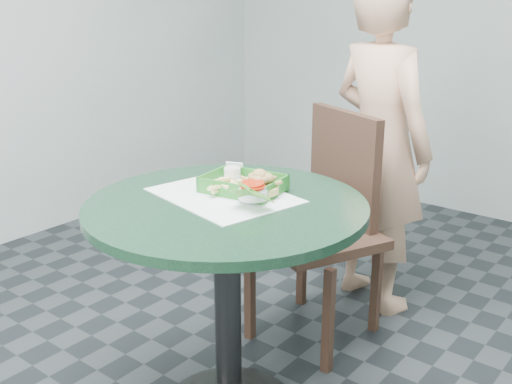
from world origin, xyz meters
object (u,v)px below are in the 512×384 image
Objects in this scene: cafe_table at (227,259)px; dining_chair at (328,211)px; food_basket at (243,193)px; crab_sandwich at (257,189)px; sauce_ramekin at (235,177)px; diner_person at (380,148)px.

dining_chair is at bearing 94.48° from cafe_table.
cafe_table is 0.22m from food_basket.
food_basket is 2.02× the size of crab_sandwich.
dining_chair is 0.63m from food_basket.
sauce_ramekin is at bearing -69.56° from dining_chair.
diner_person is at bearing 108.19° from dining_chair.
dining_chair is 7.70× the size of crab_sandwich.
cafe_table is 1.06m from diner_person.
food_basket is at bearing 165.07° from crab_sandwich.
crab_sandwich is at bearing 110.78° from diner_person.
diner_person reaches higher than cafe_table.
crab_sandwich is (0.05, 0.09, 0.22)m from cafe_table.
food_basket is (0.03, -0.58, 0.23)m from dining_chair.
food_basket is (-0.01, -0.93, 0.03)m from diner_person.
cafe_table is 7.23× the size of crab_sandwich.
diner_person reaches higher than sauce_ramekin.
crab_sandwich reaches higher than cafe_table.
diner_person is at bearing 90.94° from cafe_table.
crab_sandwich reaches higher than sauce_ramekin.
dining_chair is 0.63× the size of diner_person.
crab_sandwich is at bearing -14.93° from food_basket.
cafe_table is 0.94× the size of dining_chair.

